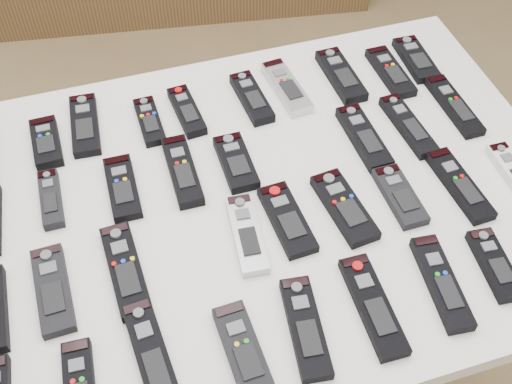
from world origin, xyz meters
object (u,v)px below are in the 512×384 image
object	(u,v)px
remote_9	(416,59)
remote_24	(400,196)
remote_25	(460,185)
remote_33	(441,283)
remote_31	(305,327)
remote_5	(252,98)
remote_7	(341,75)
remote_3	(150,121)
remote_16	(408,126)
remote_4	(187,111)
remote_1	(46,143)
remote_30	(243,352)
table	(256,216)
remote_32	(373,306)
remote_12	(122,188)
remote_20	(126,270)
remote_23	(344,207)
remote_34	(495,265)
remote_8	(390,72)
remote_15	(364,137)
remote_29	(152,357)
remote_17	(454,106)
remote_11	(51,199)
remote_14	(236,162)
remote_13	(182,171)
remote_22	(287,219)
remote_6	(286,87)
remote_21	(247,234)

from	to	relation	value
remote_9	remote_24	bearing A→B (deg)	-118.22
remote_25	remote_33	size ratio (longest dim) A/B	0.98
remote_24	remote_31	world-z (taller)	remote_31
remote_5	remote_7	world-z (taller)	same
remote_3	remote_16	world-z (taller)	remote_16
remote_4	remote_16	xyz separation A→B (m)	(0.45, -0.19, -0.00)
remote_1	remote_30	world-z (taller)	same
table	remote_32	distance (m)	0.33
remote_9	remote_31	xyz separation A→B (m)	(-0.49, -0.59, 0.00)
remote_12	remote_31	bearing A→B (deg)	-57.65
remote_30	remote_32	bearing A→B (deg)	1.41
remote_5	remote_20	distance (m)	0.51
remote_23	remote_34	distance (m)	0.29
remote_8	remote_24	xyz separation A→B (m)	(-0.14, -0.35, 0.00)
remote_32	remote_33	bearing A→B (deg)	3.91
remote_15	remote_23	bearing A→B (deg)	-125.57
table	remote_29	bearing A→B (deg)	-133.55
remote_4	remote_20	distance (m)	0.42
remote_23	remote_30	world-z (taller)	remote_30
remote_20	remote_4	bearing A→B (deg)	59.14
remote_3	remote_17	world-z (taller)	same
remote_11	remote_17	bearing A→B (deg)	0.80
remote_33	remote_4	bearing A→B (deg)	126.09
remote_3	remote_5	bearing A→B (deg)	0.03
remote_20	remote_30	xyz separation A→B (m)	(0.16, -0.21, 0.00)
remote_31	remote_14	bearing A→B (deg)	98.19
remote_13	remote_34	world-z (taller)	remote_13
remote_5	remote_22	xyz separation A→B (m)	(-0.04, -0.35, -0.00)
remote_9	remote_32	xyz separation A→B (m)	(-0.37, -0.58, 0.00)
remote_4	remote_12	distance (m)	0.25
remote_15	remote_4	bearing A→B (deg)	149.46
remote_6	remote_8	bearing A→B (deg)	-9.93
remote_24	remote_29	distance (m)	0.56
remote_17	remote_9	bearing A→B (deg)	91.93
remote_3	remote_4	xyz separation A→B (m)	(0.08, 0.01, 0.00)
remote_6	remote_9	world-z (taller)	remote_6
remote_6	remote_25	size ratio (longest dim) A/B	0.95
remote_33	remote_17	bearing A→B (deg)	64.70
remote_20	remote_15	bearing A→B (deg)	15.85
remote_20	remote_22	distance (m)	0.31
remote_5	remote_14	world-z (taller)	remote_5
remote_21	remote_34	distance (m)	0.45
remote_1	remote_4	bearing A→B (deg)	0.21
remote_7	remote_20	xyz separation A→B (m)	(-0.57, -0.38, -0.00)
remote_5	table	bearing A→B (deg)	-109.28
remote_8	remote_16	distance (m)	0.18
remote_32	remote_34	world-z (taller)	same
remote_15	remote_24	xyz separation A→B (m)	(0.00, -0.17, -0.00)
remote_20	remote_23	bearing A→B (deg)	-0.30
remote_17	remote_22	bearing A→B (deg)	-158.38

